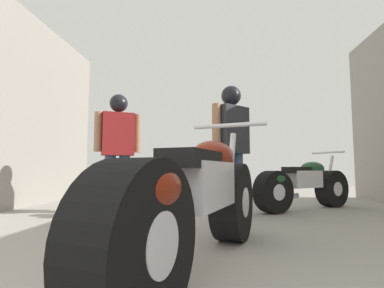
{
  "coord_description": "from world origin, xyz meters",
  "views": [
    {
      "loc": [
        0.05,
        0.28,
        0.6
      ],
      "look_at": [
        -0.21,
        3.25,
        0.86
      ],
      "focal_mm": 26.9,
      "sensor_mm": 36.0,
      "label": 1
    }
  ],
  "objects_px": {
    "mechanic_in_blue": "(232,137)",
    "motorcycle_black_naked": "(303,185)",
    "mechanic_with_helmet": "(118,141)",
    "motorcycle_maroon_cruiser": "(200,201)"
  },
  "relations": [
    {
      "from": "motorcycle_maroon_cruiser",
      "to": "mechanic_with_helmet",
      "type": "xyz_separation_m",
      "value": [
        -1.3,
        2.19,
        0.59
      ]
    },
    {
      "from": "motorcycle_maroon_cruiser",
      "to": "motorcycle_black_naked",
      "type": "bearing_deg",
      "value": 62.77
    },
    {
      "from": "mechanic_with_helmet",
      "to": "mechanic_in_blue",
      "type": "bearing_deg",
      "value": -7.62
    },
    {
      "from": "motorcycle_black_naked",
      "to": "mechanic_with_helmet",
      "type": "height_order",
      "value": "mechanic_with_helmet"
    },
    {
      "from": "motorcycle_maroon_cruiser",
      "to": "motorcycle_black_naked",
      "type": "distance_m",
      "value": 2.96
    },
    {
      "from": "motorcycle_black_naked",
      "to": "mechanic_with_helmet",
      "type": "relative_size",
      "value": 0.99
    },
    {
      "from": "mechanic_in_blue",
      "to": "mechanic_with_helmet",
      "type": "distance_m",
      "value": 1.6
    },
    {
      "from": "mechanic_in_blue",
      "to": "motorcycle_black_naked",
      "type": "bearing_deg",
      "value": 31.6
    },
    {
      "from": "motorcycle_maroon_cruiser",
      "to": "motorcycle_black_naked",
      "type": "height_order",
      "value": "motorcycle_maroon_cruiser"
    },
    {
      "from": "mechanic_with_helmet",
      "to": "motorcycle_maroon_cruiser",
      "type": "bearing_deg",
      "value": -59.4
    }
  ]
}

